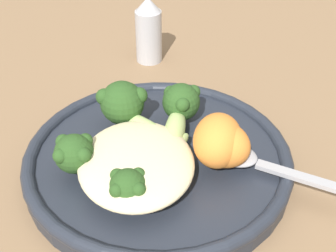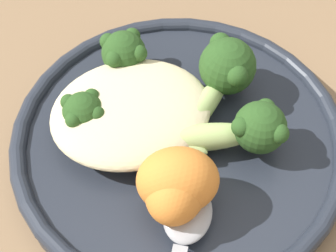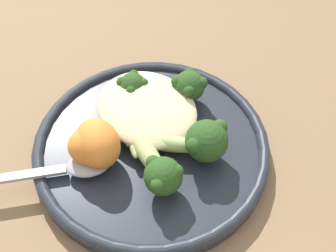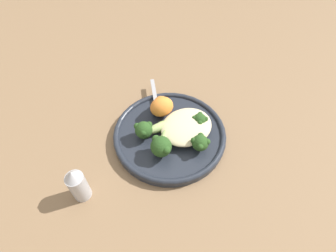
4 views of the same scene
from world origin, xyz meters
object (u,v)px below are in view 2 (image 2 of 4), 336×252
Objects in this scene: plate at (179,141)px; sweet_potato_chunk_0 at (176,189)px; broccoli_stalk_1 at (218,80)px; broccoli_stalk_2 at (133,71)px; sweet_potato_chunk_1 at (178,180)px; quinoa_mound at (131,112)px; spoon at (184,231)px; broccoli_stalk_0 at (241,131)px; broccoli_stalk_3 at (109,122)px.

plate is 0.06m from sweet_potato_chunk_0.
broccoli_stalk_2 is (-0.05, 0.03, -0.00)m from broccoli_stalk_1.
broccoli_stalk_1 is at bearing 53.21° from sweet_potato_chunk_1.
quinoa_mound is 0.06m from broccoli_stalk_1.
spoon is (-0.00, -0.12, -0.01)m from broccoli_stalk_2.
plate is 2.08× the size of spoon.
sweet_potato_chunk_0 is (-0.00, -0.10, 0.01)m from broccoli_stalk_2.
plate is 2.12× the size of broccoli_stalk_2.
broccoli_stalk_2 is at bearing 71.66° from quinoa_mound.
sweet_potato_chunk_1 reaches higher than broccoli_stalk_0.
broccoli_stalk_2 is at bearing 90.21° from sweet_potato_chunk_1.
broccoli_stalk_0 is at bearing -31.95° from plate.
broccoli_stalk_0 is (0.06, -0.04, 0.00)m from quinoa_mound.
sweet_potato_chunk_0 reaches higher than broccoli_stalk_0.
quinoa_mound is at bearing 144.65° from broccoli_stalk_1.
broccoli_stalk_2 is 0.10m from sweet_potato_chunk_0.
broccoli_stalk_2 is 1.24× the size of broccoli_stalk_3.
spoon reaches higher than plate.
spoon is (-0.00, -0.02, -0.02)m from sweet_potato_chunk_0.
broccoli_stalk_2 is at bearing 112.37° from broccoli_stalk_1.
broccoli_stalk_0 reaches higher than spoon.
broccoli_stalk_3 reaches higher than quinoa_mound.
broccoli_stalk_1 is (0.06, 0.00, 0.01)m from quinoa_mound.
broccoli_stalk_1 reaches higher than broccoli_stalk_3.
quinoa_mound is at bearing -145.39° from spoon.
plate is 2.12× the size of quinoa_mound.
sweet_potato_chunk_0 is at bearing -139.15° from broccoli_stalk_0.
broccoli_stalk_2 is 0.13m from spoon.
sweet_potato_chunk_0 is (0.01, -0.07, 0.01)m from quinoa_mound.
broccoli_stalk_3 is 1.77× the size of sweet_potato_chunk_1.
broccoli_stalk_0 is 0.06m from sweet_potato_chunk_0.
broccoli_stalk_0 is 1.82× the size of sweet_potato_chunk_1.
sweet_potato_chunk_0 is (-0.05, -0.03, 0.00)m from broccoli_stalk_0.
broccoli_stalk_1 is 0.87× the size of broccoli_stalk_2.
sweet_potato_chunk_0 reaches higher than broccoli_stalk_2.
quinoa_mound is 2.37× the size of sweet_potato_chunk_0.
broccoli_stalk_1 is (0.04, 0.02, 0.03)m from plate.
sweet_potato_chunk_0 is 0.41× the size of spoon.
quinoa_mound is at bearing 99.67° from sweet_potato_chunk_1.
broccoli_stalk_3 is at bearing 136.03° from broccoli_stalk_2.
plate is at bearing -160.90° from broccoli_stalk_3.
broccoli_stalk_1 is at bearing 179.20° from spoon.
sweet_potato_chunk_0 is at bearing 147.18° from broccoli_stalk_3.
quinoa_mound is at bearing 147.31° from plate.
plate is at bearing -169.27° from broccoli_stalk_2.
broccoli_stalk_3 is 0.79× the size of spoon.
spoon is (0.01, -0.09, -0.01)m from quinoa_mound.
sweet_potato_chunk_0 is at bearing -110.64° from plate.
sweet_potato_chunk_0 is at bearing 170.67° from broccoli_stalk_2.
plate is at bearing 173.48° from broccoli_stalk_1.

